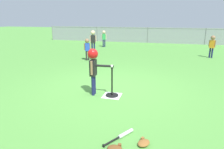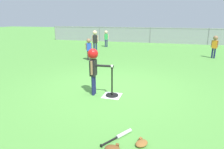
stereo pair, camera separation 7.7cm
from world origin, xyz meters
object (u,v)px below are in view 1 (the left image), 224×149
batter_child (93,62)px  fielder_deep_right (212,44)px  fielder_deep_left (87,46)px  fielder_near_right (93,39)px  fielder_near_left (104,36)px  glove_near_bats (144,143)px  batting_tee (112,91)px  glove_by_plate (115,148)px  baseball_on_tee (112,66)px  spare_bat_silver (123,135)px

batter_child → fielder_deep_right: size_ratio=1.10×
fielder_deep_left → fielder_near_right: (-0.43, 1.93, 0.14)m
fielder_near_left → glove_near_bats: size_ratio=3.89×
batting_tee → glove_by_plate: bearing=-74.0°
fielder_near_right → fielder_deep_right: bearing=1.2°
fielder_deep_left → batting_tee: bearing=-60.4°
batter_child → glove_by_plate: (1.05, -2.01, -0.79)m
fielder_near_right → baseball_on_tee: bearing=-65.7°
batting_tee → fielder_deep_right: fielder_deep_right is taller
batter_child → glove_by_plate: bearing=-62.5°
baseball_on_tee → spare_bat_silver: (0.63, -1.67, -0.73)m
fielder_deep_right → spare_bat_silver: fielder_deep_right is taller
glove_near_bats → fielder_deep_right: bearing=72.9°
glove_near_bats → fielder_near_left: bearing=110.4°
batting_tee → glove_near_bats: (0.98, -1.80, -0.08)m
fielder_near_right → spare_bat_silver: size_ratio=2.06×
spare_bat_silver → glove_near_bats: 0.38m
fielder_deep_left → glove_by_plate: fielder_deep_left is taller
fielder_deep_left → fielder_near_left: bearing=97.1°
fielder_near_left → fielder_near_right: bearing=-87.7°
batter_child → fielder_deep_right: bearing=57.1°
batting_tee → fielder_near_right: bearing=114.3°
fielder_deep_left → spare_bat_silver: size_ratio=1.68×
fielder_deep_left → batter_child: bearing=-66.2°
fielder_near_left → fielder_deep_right: 6.37m
batting_tee → fielder_near_right: size_ratio=0.60×
glove_near_bats → fielder_deep_left: bearing=119.3°
baseball_on_tee → batter_child: bearing=-176.4°
spare_bat_silver → fielder_deep_left: bearing=117.0°
batter_child → fielder_near_left: batter_child is taller
baseball_on_tee → batting_tee: bearing=0.0°
batting_tee → glove_by_plate: size_ratio=3.04×
glove_near_bats → baseball_on_tee: bearing=118.6°
batter_child → fielder_near_left: size_ratio=1.11×
fielder_near_right → fielder_near_left: bearing=92.3°
batter_child → fielder_near_right: bearing=110.2°
batting_tee → batter_child: (-0.46, -0.03, 0.71)m
baseball_on_tee → fielder_deep_left: fielder_deep_left is taller
fielder_near_left → glove_by_plate: bearing=-72.0°
fielder_near_left → spare_bat_silver: fielder_near_left is taller
batter_child → glove_near_bats: (1.44, -1.77, -0.79)m
spare_bat_silver → glove_near_bats: size_ratio=2.15×
baseball_on_tee → glove_near_bats: baseball_on_tee is taller
fielder_near_right → glove_near_bats: fielder_near_right is taller
batter_child → spare_bat_silver: batter_child is taller
fielder_deep_right → glove_by_plate: bearing=-109.2°
baseball_on_tee → glove_by_plate: baseball_on_tee is taller
fielder_deep_right → batter_child: bearing=-122.9°
batting_tee → spare_bat_silver: (0.63, -1.67, -0.09)m
batter_child → batting_tee: bearing=3.6°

